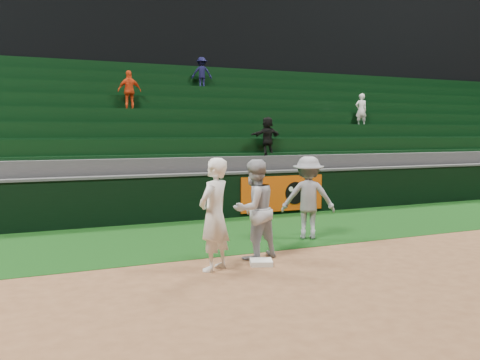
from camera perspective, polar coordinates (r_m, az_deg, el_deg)
name	(u,v)px	position (r m, az deg, el deg)	size (l,w,h in m)	color
ground	(273,264)	(9.60, 3.50, -8.96)	(70.00, 70.00, 0.00)	brown
foul_grass	(210,235)	(12.26, -3.17, -5.85)	(36.00, 4.20, 0.01)	black
upper_deck	(95,53)	(26.29, -15.20, 12.93)	(40.00, 12.00, 12.00)	black
first_base	(261,262)	(9.55, 2.27, -8.76)	(0.39, 0.39, 0.09)	white
first_baseman	(214,214)	(9.00, -2.77, -3.70)	(0.70, 0.46, 1.91)	white
baserunner	(254,209)	(9.85, 1.52, -3.14)	(0.89, 0.70, 1.84)	#ACAEB7
base_coach	(308,198)	(11.78, 7.29, -1.88)	(1.16, 0.67, 1.80)	gray
field_wall	(181,197)	(14.22, -6.35, -1.80)	(36.00, 0.45, 1.25)	black
stadium_seating	(143,152)	(17.74, -10.32, 2.97)	(36.00, 5.95, 5.04)	#38383A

